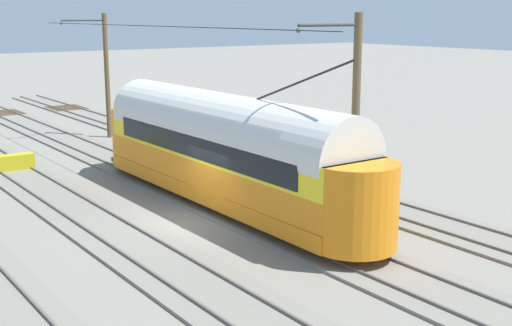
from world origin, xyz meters
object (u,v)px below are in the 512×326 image
at_px(track_end_bumper, 14,163).
at_px(vintage_streetcar, 224,148).
at_px(catenary_pole_foreground, 106,74).
at_px(catenary_pole_mid_near, 354,117).
at_px(switch_stand, 251,144).

bearing_deg(track_end_bumper, vintage_streetcar, 114.10).
xyz_separation_m(vintage_streetcar, catenary_pole_foreground, (-2.47, -16.45, 1.50)).
bearing_deg(track_end_bumper, catenary_pole_mid_near, 115.84).
xyz_separation_m(catenary_pole_foreground, switch_stand, (-3.49, 9.69, -3.06)).
bearing_deg(track_end_bumper, switch_stand, 160.23).
distance_m(switch_stand, track_end_bumper, 11.38).
height_order(vintage_streetcar, track_end_bumper, vintage_streetcar).
relative_size(catenary_pole_mid_near, track_end_bumper, 4.00).
bearing_deg(catenary_pole_foreground, catenary_pole_mid_near, 90.00).
bearing_deg(vintage_streetcar, catenary_pole_foreground, -98.53).
bearing_deg(catenary_pole_foreground, vintage_streetcar, 81.47).
distance_m(catenary_pole_foreground, switch_stand, 10.74).
bearing_deg(track_end_bumper, catenary_pole_foreground, -141.02).
relative_size(vintage_streetcar, switch_stand, 13.41).
height_order(catenary_pole_mid_near, switch_stand, catenary_pole_mid_near).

